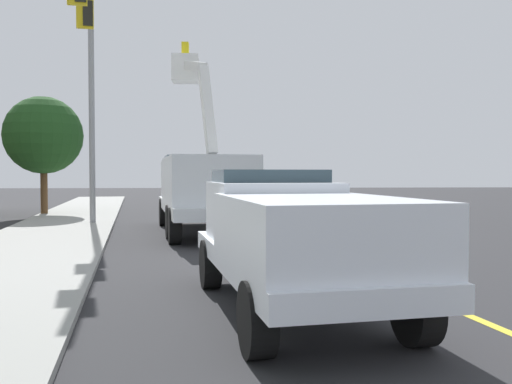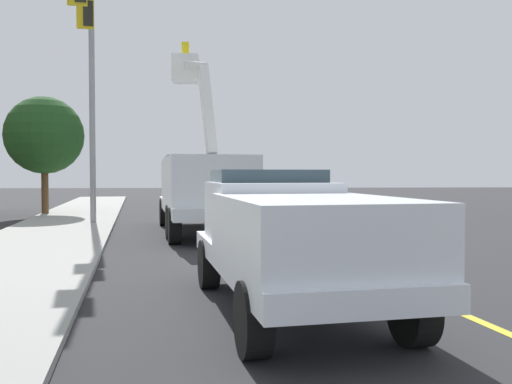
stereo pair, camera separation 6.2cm
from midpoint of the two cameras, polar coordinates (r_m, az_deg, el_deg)
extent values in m
plane|color=#2D2D30|center=(16.87, 3.14, -4.86)|extent=(120.00, 120.00, 0.00)
cube|color=#9E9E99|center=(16.45, -21.68, -4.96)|extent=(59.86, 12.55, 0.12)
cube|color=yellow|center=(16.87, 3.14, -4.85)|extent=(49.46, 7.65, 0.01)
cube|color=silver|center=(18.44, -5.72, -1.48)|extent=(8.48, 3.70, 0.36)
cube|color=silver|center=(21.02, -6.58, 1.03)|extent=(2.95, 2.72, 1.60)
cube|color=#384C56|center=(21.22, -6.64, 2.93)|extent=(2.10, 2.35, 0.64)
cube|color=silver|center=(17.43, -5.34, 0.69)|extent=(5.56, 3.26, 1.80)
cube|color=white|center=(16.58, -5.19, 8.58)|extent=(1.33, 0.64, 2.80)
cube|color=white|center=(18.45, -6.63, 12.95)|extent=(2.39, 0.95, 0.79)
cube|color=white|center=(19.59, -7.47, 12.61)|extent=(0.90, 0.90, 0.90)
cube|color=yellow|center=(19.71, -7.48, 14.32)|extent=(0.36, 0.24, 0.60)
cylinder|color=black|center=(21.22, -9.66, -2.08)|extent=(1.08, 0.49, 1.04)
cylinder|color=black|center=(21.46, -3.65, -2.02)|extent=(1.08, 0.49, 1.04)
cylinder|color=black|center=(16.90, -8.91, -3.10)|extent=(1.08, 0.49, 1.04)
cylinder|color=black|center=(17.19, -1.39, -2.99)|extent=(1.08, 0.49, 1.04)
cylinder|color=black|center=(15.59, -8.60, -3.52)|extent=(1.08, 0.49, 1.04)
cylinder|color=black|center=(15.91, -0.47, -3.39)|extent=(1.08, 0.49, 1.04)
cube|color=white|center=(7.97, 3.62, -7.06)|extent=(5.85, 2.92, 0.30)
cube|color=white|center=(9.09, 1.45, -2.46)|extent=(2.28, 2.21, 1.10)
cube|color=#384C56|center=(9.26, 1.16, 0.60)|extent=(1.59, 1.95, 0.56)
cube|color=white|center=(6.96, 5.95, -5.05)|extent=(3.64, 2.58, 1.10)
cylinder|color=black|center=(9.62, -4.97, -7.50)|extent=(0.88, 0.42, 0.84)
cylinder|color=black|center=(10.04, 5.86, -7.10)|extent=(0.88, 0.42, 0.84)
cylinder|color=black|center=(6.06, -0.20, -13.15)|extent=(0.88, 0.42, 0.84)
cylinder|color=black|center=(6.71, 16.12, -11.73)|extent=(0.88, 0.42, 0.84)
cube|color=silver|center=(26.88, 2.65, -0.64)|extent=(5.03, 2.60, 0.70)
cube|color=#384C56|center=(27.00, 2.57, 0.64)|extent=(3.67, 2.17, 0.60)
cylinder|color=black|center=(25.58, 5.46, -1.79)|extent=(0.71, 0.34, 0.68)
cylinder|color=black|center=(25.11, 1.75, -1.85)|extent=(0.71, 0.34, 0.68)
cylinder|color=black|center=(28.70, 3.44, -1.38)|extent=(0.71, 0.34, 0.68)
cylinder|color=black|center=(28.27, 0.11, -1.43)|extent=(0.71, 0.34, 0.68)
cube|color=black|center=(23.13, -2.85, -2.97)|extent=(0.40, 0.40, 0.04)
cone|color=orange|center=(23.10, -2.85, -2.03)|extent=(0.32, 0.32, 0.72)
cylinder|color=white|center=(23.10, -2.85, -1.85)|extent=(0.20, 0.20, 0.08)
cylinder|color=gray|center=(22.09, -16.84, 8.23)|extent=(0.22, 0.22, 8.90)
cube|color=gold|center=(20.09, -17.50, 17.33)|extent=(0.20, 0.57, 1.00)
cube|color=black|center=(20.08, -17.20, 17.34)|extent=(0.25, 0.35, 0.84)
cylinder|color=brown|center=(27.55, -21.29, 0.28)|extent=(0.32, 0.32, 2.53)
sphere|color=#1E471C|center=(27.60, -21.36, 5.54)|extent=(3.62, 3.62, 3.62)
camera|label=1|loc=(0.03, -90.10, 0.00)|focal=38.35mm
camera|label=2|loc=(0.03, 89.90, 0.00)|focal=38.35mm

